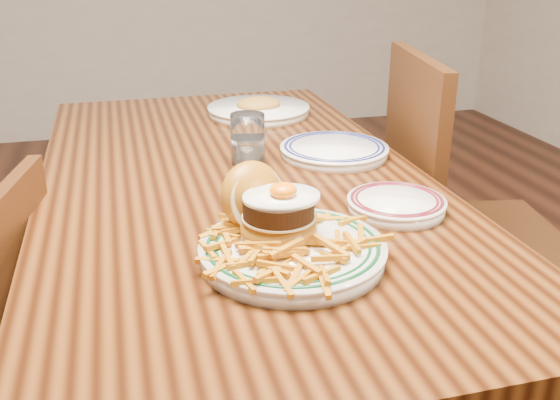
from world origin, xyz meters
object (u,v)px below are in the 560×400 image
object	(u,v)px
main_plate	(286,235)
side_plate	(396,203)
chair_right	(453,223)
table	(235,210)

from	to	relation	value
main_plate	side_plate	world-z (taller)	main_plate
main_plate	chair_right	bearing A→B (deg)	15.64
chair_right	side_plate	bearing A→B (deg)	55.93
chair_right	main_plate	bearing A→B (deg)	48.90
chair_right	main_plate	distance (m)	0.82
table	side_plate	bearing A→B (deg)	-47.17
chair_right	main_plate	xyz separation A→B (m)	(-0.61, -0.48, 0.26)
side_plate	chair_right	bearing A→B (deg)	33.60
chair_right	side_plate	size ratio (longest dim) A/B	5.13
table	chair_right	world-z (taller)	chair_right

